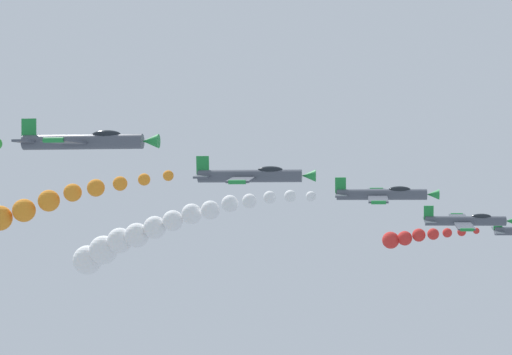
# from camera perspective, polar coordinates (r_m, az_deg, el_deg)

# --- Properties ---
(smoke_trail_lead) EXTENTS (2.36, 12.38, 2.82)m
(smoke_trail_lead) POSITION_cam_1_polar(r_m,az_deg,el_deg) (106.52, 11.01, -4.19)
(smoke_trail_lead) COLOR red
(airplane_left_inner) EXTENTS (9.48, 10.35, 2.85)m
(airplane_left_inner) POSITION_cam_1_polar(r_m,az_deg,el_deg) (94.57, 14.78, -2.99)
(airplane_left_inner) COLOR #474C56
(airplane_right_inner) EXTENTS (9.50, 10.35, 2.79)m
(airplane_right_inner) POSITION_cam_1_polar(r_m,az_deg,el_deg) (81.73, 9.05, -1.19)
(airplane_right_inner) COLOR #474C56
(smoke_trail_right_inner) EXTENTS (7.62, 27.68, 9.35)m
(smoke_trail_right_inner) POSITION_cam_1_polar(r_m,az_deg,el_deg) (88.58, -8.43, -4.23)
(smoke_trail_right_inner) COLOR white
(airplane_left_outer) EXTENTS (9.53, 10.35, 2.63)m
(airplane_left_outer) POSITION_cam_1_polar(r_m,az_deg,el_deg) (68.98, -0.31, 0.13)
(airplane_left_outer) COLOR #474C56
(airplane_right_outer) EXTENTS (9.57, 10.35, 2.33)m
(airplane_right_outer) POSITION_cam_1_polar(r_m,az_deg,el_deg) (59.76, -12.08, 2.52)
(airplane_right_outer) COLOR #474C56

